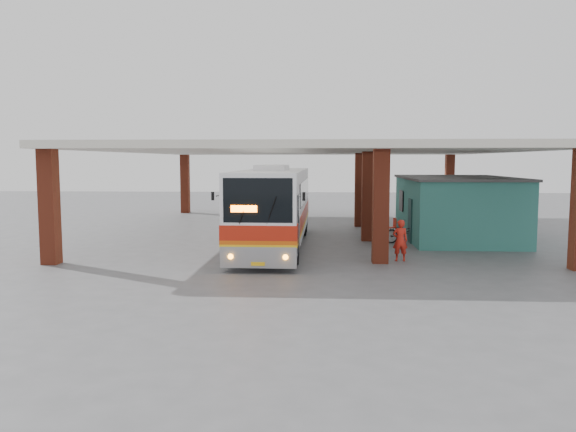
{
  "coord_description": "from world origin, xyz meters",
  "views": [
    {
      "loc": [
        0.78,
        -24.47,
        3.92
      ],
      "look_at": [
        -0.73,
        0.0,
        1.49
      ],
      "focal_mm": 35.0,
      "sensor_mm": 36.0,
      "label": 1
    }
  ],
  "objects_px": {
    "coach_bus": "(275,206)",
    "red_chair": "(393,225)",
    "motorcycle": "(405,232)",
    "pedestrian": "(400,240)"
  },
  "relations": [
    {
      "from": "coach_bus",
      "to": "motorcycle",
      "type": "xyz_separation_m",
      "value": [
        6.09,
        1.49,
        -1.33
      ]
    },
    {
      "from": "coach_bus",
      "to": "red_chair",
      "type": "xyz_separation_m",
      "value": [
        6.13,
        5.95,
        -1.51
      ]
    },
    {
      "from": "motorcycle",
      "to": "red_chair",
      "type": "height_order",
      "value": "motorcycle"
    },
    {
      "from": "red_chair",
      "to": "motorcycle",
      "type": "bearing_deg",
      "value": -106.11
    },
    {
      "from": "pedestrian",
      "to": "red_chair",
      "type": "distance_m",
      "value": 9.44
    },
    {
      "from": "coach_bus",
      "to": "motorcycle",
      "type": "bearing_deg",
      "value": 14.02
    },
    {
      "from": "coach_bus",
      "to": "pedestrian",
      "type": "distance_m",
      "value": 6.32
    },
    {
      "from": "motorcycle",
      "to": "red_chair",
      "type": "xyz_separation_m",
      "value": [
        0.03,
        4.46,
        -0.18
      ]
    },
    {
      "from": "coach_bus",
      "to": "red_chair",
      "type": "distance_m",
      "value": 8.67
    },
    {
      "from": "pedestrian",
      "to": "red_chair",
      "type": "height_order",
      "value": "pedestrian"
    }
  ]
}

